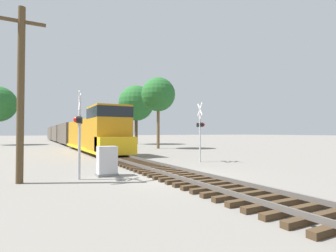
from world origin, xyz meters
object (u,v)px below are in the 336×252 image
at_px(freight_train, 67,134).
at_px(crossing_signal_far, 200,127).
at_px(tree_far_right, 158,95).
at_px(tree_mid_background, 136,103).
at_px(relay_cabinet, 107,161).
at_px(crossing_signal_near, 79,125).
at_px(utility_pole, 21,91).

bearing_deg(freight_train, crossing_signal_far, -82.61).
xyz_separation_m(freight_train, crossing_signal_far, (4.57, -35.19, 0.54)).
xyz_separation_m(crossing_signal_far, tree_far_right, (4.15, 15.39, 4.59)).
relative_size(crossing_signal_far, tree_mid_background, 0.39).
bearing_deg(relay_cabinet, freight_train, 85.79).
xyz_separation_m(freight_train, crossing_signal_near, (-4.17, -38.45, 0.52)).
bearing_deg(tree_mid_background, relay_cabinet, -113.31).
relative_size(crossing_signal_near, relay_cabinet, 2.75).
bearing_deg(crossing_signal_far, crossing_signal_near, 125.41).
distance_m(crossing_signal_far, tree_far_right, 16.59).
xyz_separation_m(crossing_signal_far, utility_pole, (-10.97, -3.05, 1.31)).
distance_m(utility_pole, tree_far_right, 24.07).
bearing_deg(crossing_signal_near, freight_train, -172.54).
bearing_deg(tree_mid_background, tree_far_right, -98.93).
height_order(relay_cabinet, tree_mid_background, tree_mid_background).
xyz_separation_m(crossing_signal_far, tree_mid_background, (6.25, 28.77, 4.91)).
bearing_deg(utility_pole, freight_train, 80.49).
bearing_deg(utility_pole, crossing_signal_near, -5.36).
height_order(crossing_signal_near, tree_far_right, tree_far_right).
bearing_deg(crossing_signal_far, tree_far_right, -0.16).
bearing_deg(crossing_signal_near, utility_pole, -81.73).
relative_size(freight_train, crossing_signal_far, 15.43).
bearing_deg(utility_pole, tree_far_right, 50.65).
xyz_separation_m(relay_cabinet, utility_pole, (-3.60, -0.20, 3.04)).
xyz_separation_m(freight_train, tree_far_right, (8.72, -19.80, 5.13)).
xyz_separation_m(relay_cabinet, tree_mid_background, (13.62, 31.62, 6.64)).
height_order(crossing_signal_far, tree_far_right, tree_far_right).
relative_size(tree_far_right, tree_mid_background, 0.88).
xyz_separation_m(relay_cabinet, tree_far_right, (11.52, 18.24, 6.31)).
height_order(relay_cabinet, tree_far_right, tree_far_right).
height_order(freight_train, relay_cabinet, freight_train).
distance_m(crossing_signal_far, relay_cabinet, 8.09).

